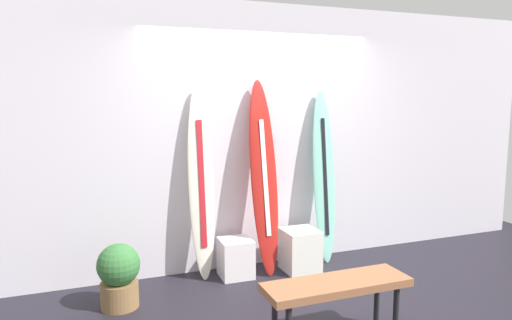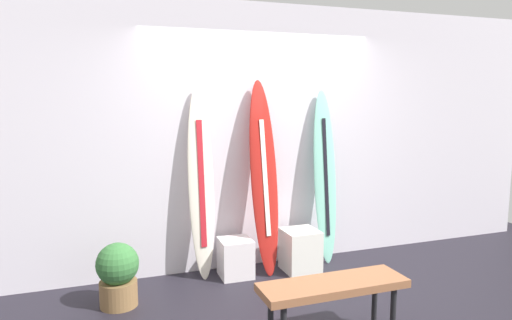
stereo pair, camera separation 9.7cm
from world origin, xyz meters
The scene contains 9 objects.
ground centered at (0.00, 0.00, -0.02)m, with size 8.00×8.00×0.04m, color black.
wall_back centered at (0.00, 1.30, 1.40)m, with size 7.20×0.20×2.80m, color silver.
surfboard_ivory centered at (-0.69, 1.05, 0.97)m, with size 0.27×0.26×1.94m.
surfboard_crimson centered at (-0.05, 0.96, 0.99)m, with size 0.31×0.42×2.01m.
surfboard_seafoam centered at (0.69, 1.04, 0.95)m, with size 0.28×0.28×1.91m.
display_block_left centered at (-0.37, 0.93, 0.19)m, with size 0.33×0.33×0.39m.
display_block_center centered at (0.32, 0.85, 0.22)m, with size 0.36×0.36×0.44m.
potted_plant centered at (-1.54, 0.63, 0.30)m, with size 0.37×0.37×0.57m.
bench centered at (-0.08, -0.56, 0.42)m, with size 1.12×0.35×0.48m.
Camera 2 is at (-1.72, -3.45, 1.84)m, focal length 32.63 mm.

